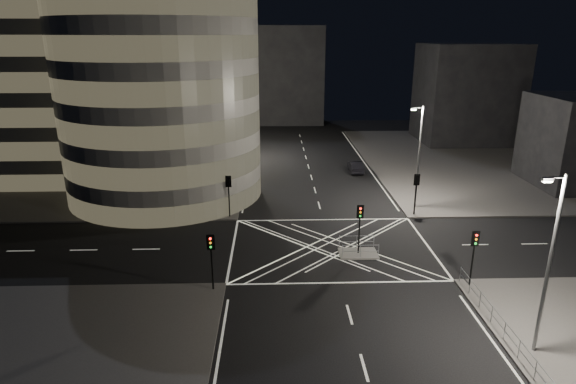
{
  "coord_description": "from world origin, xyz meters",
  "views": [
    {
      "loc": [
        -4.67,
        -35.84,
        16.61
      ],
      "look_at": [
        -3.33,
        5.34,
        3.0
      ],
      "focal_mm": 30.0,
      "sensor_mm": 36.0,
      "label": 1
    }
  ],
  "objects_px": {
    "sedan": "(356,167)",
    "street_lamp_right_far": "(419,154)",
    "traffic_signal_island": "(360,220)",
    "traffic_signal_fl": "(229,189)",
    "street_lamp_left_far": "(238,118)",
    "traffic_signal_fr": "(416,187)",
    "central_island": "(358,254)",
    "street_lamp_left_near": "(226,148)",
    "street_lamp_right_near": "(549,261)",
    "traffic_signal_nl": "(211,252)",
    "traffic_signal_nr": "(474,248)"
  },
  "relations": [
    {
      "from": "street_lamp_left_far",
      "to": "street_lamp_right_near",
      "type": "bearing_deg",
      "value": -66.79
    },
    {
      "from": "traffic_signal_nr",
      "to": "street_lamp_left_near",
      "type": "relative_size",
      "value": 0.4
    },
    {
      "from": "traffic_signal_fr",
      "to": "traffic_signal_nr",
      "type": "height_order",
      "value": "same"
    },
    {
      "from": "central_island",
      "to": "street_lamp_right_far",
      "type": "distance_m",
      "value": 13.98
    },
    {
      "from": "street_lamp_right_far",
      "to": "street_lamp_right_near",
      "type": "xyz_separation_m",
      "value": [
        0.0,
        -23.0,
        0.0
      ]
    },
    {
      "from": "traffic_signal_nr",
      "to": "street_lamp_left_far",
      "type": "height_order",
      "value": "street_lamp_left_far"
    },
    {
      "from": "street_lamp_right_far",
      "to": "traffic_signal_fr",
      "type": "bearing_deg",
      "value": -106.11
    },
    {
      "from": "traffic_signal_island",
      "to": "traffic_signal_fr",
      "type": "bearing_deg",
      "value": 50.67
    },
    {
      "from": "sedan",
      "to": "traffic_signal_nl",
      "type": "bearing_deg",
      "value": 63.76
    },
    {
      "from": "traffic_signal_island",
      "to": "traffic_signal_fl",
      "type": "bearing_deg",
      "value": 142.46
    },
    {
      "from": "traffic_signal_island",
      "to": "sedan",
      "type": "relative_size",
      "value": 0.93
    },
    {
      "from": "traffic_signal_fr",
      "to": "street_lamp_left_far",
      "type": "height_order",
      "value": "street_lamp_left_far"
    },
    {
      "from": "central_island",
      "to": "street_lamp_left_far",
      "type": "bearing_deg",
      "value": 109.95
    },
    {
      "from": "street_lamp_left_far",
      "to": "street_lamp_right_far",
      "type": "xyz_separation_m",
      "value": [
        18.87,
        -21.0,
        0.0
      ]
    },
    {
      "from": "central_island",
      "to": "traffic_signal_fl",
      "type": "bearing_deg",
      "value": 142.46
    },
    {
      "from": "street_lamp_right_near",
      "to": "central_island",
      "type": "bearing_deg",
      "value": 120.75
    },
    {
      "from": "traffic_signal_fl",
      "to": "street_lamp_right_near",
      "type": "xyz_separation_m",
      "value": [
        18.24,
        -20.8,
        2.63
      ]
    },
    {
      "from": "central_island",
      "to": "sedan",
      "type": "height_order",
      "value": "sedan"
    },
    {
      "from": "traffic_signal_fl",
      "to": "street_lamp_right_far",
      "type": "bearing_deg",
      "value": 6.88
    },
    {
      "from": "street_lamp_left_near",
      "to": "street_lamp_right_near",
      "type": "height_order",
      "value": "same"
    },
    {
      "from": "street_lamp_left_far",
      "to": "street_lamp_left_near",
      "type": "bearing_deg",
      "value": -90.0
    },
    {
      "from": "traffic_signal_fl",
      "to": "street_lamp_right_near",
      "type": "bearing_deg",
      "value": -48.76
    },
    {
      "from": "street_lamp_left_far",
      "to": "street_lamp_right_far",
      "type": "bearing_deg",
      "value": -48.06
    },
    {
      "from": "sedan",
      "to": "street_lamp_left_far",
      "type": "bearing_deg",
      "value": -26.95
    },
    {
      "from": "central_island",
      "to": "street_lamp_right_near",
      "type": "xyz_separation_m",
      "value": [
        7.44,
        -12.5,
        5.47
      ]
    },
    {
      "from": "traffic_signal_nr",
      "to": "street_lamp_right_far",
      "type": "xyz_separation_m",
      "value": [
        0.64,
        15.8,
        2.63
      ]
    },
    {
      "from": "street_lamp_right_near",
      "to": "traffic_signal_island",
      "type": "bearing_deg",
      "value": 120.75
    },
    {
      "from": "central_island",
      "to": "sedan",
      "type": "distance_m",
      "value": 23.96
    },
    {
      "from": "traffic_signal_nl",
      "to": "traffic_signal_island",
      "type": "distance_m",
      "value": 12.03
    },
    {
      "from": "traffic_signal_nr",
      "to": "street_lamp_left_near",
      "type": "height_order",
      "value": "street_lamp_left_near"
    },
    {
      "from": "traffic_signal_fl",
      "to": "traffic_signal_nr",
      "type": "xyz_separation_m",
      "value": [
        17.6,
        -13.6,
        0.0
      ]
    },
    {
      "from": "central_island",
      "to": "street_lamp_right_near",
      "type": "bearing_deg",
      "value": -59.25
    },
    {
      "from": "street_lamp_left_far",
      "to": "sedan",
      "type": "distance_m",
      "value": 17.74
    },
    {
      "from": "street_lamp_left_near",
      "to": "sedan",
      "type": "distance_m",
      "value": 18.88
    },
    {
      "from": "central_island",
      "to": "traffic_signal_fr",
      "type": "xyz_separation_m",
      "value": [
        6.8,
        8.3,
        2.84
      ]
    },
    {
      "from": "traffic_signal_nl",
      "to": "traffic_signal_fr",
      "type": "height_order",
      "value": "same"
    },
    {
      "from": "traffic_signal_island",
      "to": "traffic_signal_nl",
      "type": "bearing_deg",
      "value": -153.86
    },
    {
      "from": "street_lamp_right_near",
      "to": "sedan",
      "type": "distance_m",
      "value": 36.67
    },
    {
      "from": "traffic_signal_fr",
      "to": "sedan",
      "type": "height_order",
      "value": "traffic_signal_fr"
    },
    {
      "from": "central_island",
      "to": "traffic_signal_nr",
      "type": "xyz_separation_m",
      "value": [
        6.8,
        -5.3,
        2.84
      ]
    },
    {
      "from": "traffic_signal_island",
      "to": "street_lamp_left_near",
      "type": "xyz_separation_m",
      "value": [
        -11.44,
        13.5,
        2.63
      ]
    },
    {
      "from": "traffic_signal_island",
      "to": "street_lamp_right_near",
      "type": "distance_m",
      "value": 14.78
    },
    {
      "from": "traffic_signal_island",
      "to": "sedan",
      "type": "bearing_deg",
      "value": 81.06
    },
    {
      "from": "traffic_signal_nl",
      "to": "traffic_signal_fl",
      "type": "bearing_deg",
      "value": 90.0
    },
    {
      "from": "traffic_signal_nr",
      "to": "street_lamp_right_far",
      "type": "relative_size",
      "value": 0.4
    },
    {
      "from": "street_lamp_left_near",
      "to": "sedan",
      "type": "height_order",
      "value": "street_lamp_left_near"
    },
    {
      "from": "traffic_signal_fl",
      "to": "traffic_signal_island",
      "type": "distance_m",
      "value": 13.62
    },
    {
      "from": "traffic_signal_nl",
      "to": "traffic_signal_island",
      "type": "xyz_separation_m",
      "value": [
        10.8,
        5.3,
        0.0
      ]
    },
    {
      "from": "traffic_signal_nr",
      "to": "street_lamp_right_near",
      "type": "distance_m",
      "value": 7.69
    },
    {
      "from": "sedan",
      "to": "street_lamp_right_far",
      "type": "bearing_deg",
      "value": 106.14
    }
  ]
}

